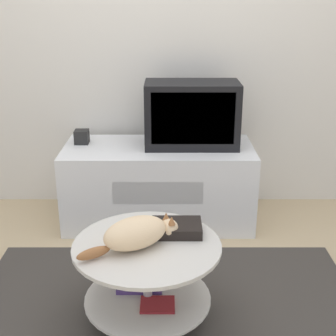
{
  "coord_description": "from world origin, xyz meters",
  "views": [
    {
      "loc": [
        0.01,
        -1.89,
        1.53
      ],
      "look_at": [
        0.01,
        0.59,
        0.61
      ],
      "focal_mm": 50.0,
      "sensor_mm": 36.0,
      "label": 1
    }
  ],
  "objects": [
    {
      "name": "ground_plane",
      "position": [
        0.0,
        0.0,
        0.0
      ],
      "size": [
        12.0,
        12.0,
        0.0
      ],
      "primitive_type": "plane",
      "color": "tan"
    },
    {
      "name": "wall_back",
      "position": [
        0.0,
        1.54,
        1.3
      ],
      "size": [
        8.0,
        0.05,
        2.6
      ],
      "color": "silver",
      "rests_on": "ground_plane"
    },
    {
      "name": "rug",
      "position": [
        0.0,
        0.0,
        0.01
      ],
      "size": [
        2.02,
        1.45,
        0.02
      ],
      "color": "#3D3833",
      "rests_on": "ground_plane"
    },
    {
      "name": "tv_stand",
      "position": [
        -0.06,
        1.16,
        0.28
      ],
      "size": [
        1.3,
        0.58,
        0.55
      ],
      "color": "white",
      "rests_on": "ground_plane"
    },
    {
      "name": "tv",
      "position": [
        0.17,
        1.19,
        0.77
      ],
      "size": [
        0.63,
        0.32,
        0.44
      ],
      "color": "black",
      "rests_on": "tv_stand"
    },
    {
      "name": "speaker",
      "position": [
        -0.59,
        1.24,
        0.6
      ],
      "size": [
        0.09,
        0.09,
        0.09
      ],
      "color": "black",
      "rests_on": "tv_stand"
    },
    {
      "name": "coffee_table",
      "position": [
        -0.09,
        0.02,
        0.3
      ],
      "size": [
        0.69,
        0.69,
        0.43
      ],
      "color": "#B2B2B7",
      "rests_on": "rug"
    },
    {
      "name": "dvd_box",
      "position": [
        0.05,
        0.13,
        0.47
      ],
      "size": [
        0.24,
        0.17,
        0.05
      ],
      "color": "black",
      "rests_on": "coffee_table"
    },
    {
      "name": "cat",
      "position": [
        -0.13,
        -0.0,
        0.52
      ],
      "size": [
        0.45,
        0.32,
        0.14
      ],
      "rotation": [
        0.0,
        0.0,
        0.55
      ],
      "color": "beige",
      "rests_on": "coffee_table"
    }
  ]
}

